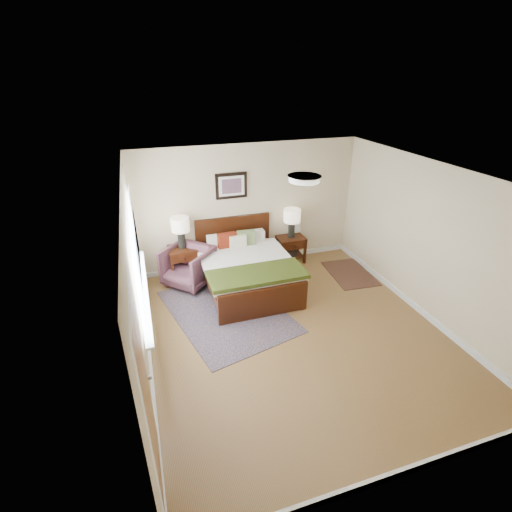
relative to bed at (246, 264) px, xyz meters
name	(u,v)px	position (x,y,z in m)	size (l,w,h in m)	color
floor	(295,332)	(0.35, -1.52, -0.50)	(5.00, 5.00, 0.00)	brown
back_wall	(249,207)	(0.35, 0.98, 0.75)	(4.50, 0.04, 2.50)	#C9B791
front_wall	(418,390)	(0.35, -4.02, 0.75)	(4.50, 0.04, 2.50)	#C9B791
left_wall	(136,287)	(-1.90, -1.52, 0.75)	(0.04, 5.00, 2.50)	#C9B791
right_wall	(428,242)	(2.60, -1.52, 0.75)	(0.04, 5.00, 2.50)	#C9B791
ceiling	(304,176)	(0.35, -1.52, 2.00)	(4.50, 5.00, 0.02)	white
window	(137,254)	(-1.85, -0.82, 0.88)	(0.11, 2.72, 1.32)	silver
door	(148,403)	(-1.88, -3.27, 0.57)	(0.06, 1.00, 2.18)	silver
ceil_fixture	(304,178)	(0.35, -1.52, 1.97)	(0.44, 0.44, 0.08)	white
bed	(246,264)	(0.00, 0.00, 0.00)	(1.66, 2.00, 1.08)	#371708
wall_art	(231,186)	(0.00, 0.95, 1.22)	(0.62, 0.05, 0.50)	black
nightstand_left	(183,254)	(-1.06, 0.73, 0.03)	(0.55, 0.49, 0.65)	#371708
nightstand_right	(291,247)	(1.21, 0.74, -0.15)	(0.57, 0.42, 0.56)	#371708
lamp_left	(180,227)	(-1.06, 0.75, 0.58)	(0.34, 0.34, 0.61)	black
lamp_right	(292,218)	(1.21, 0.75, 0.49)	(0.34, 0.34, 0.61)	black
armchair	(188,266)	(-1.01, 0.48, -0.12)	(0.80, 0.83, 0.75)	brown
rug_persian	(227,311)	(-0.55, -0.64, -0.49)	(1.69, 2.38, 0.01)	#0C123E
rug_navy	(350,273)	(2.15, -0.13, -0.49)	(0.79, 1.18, 0.01)	black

